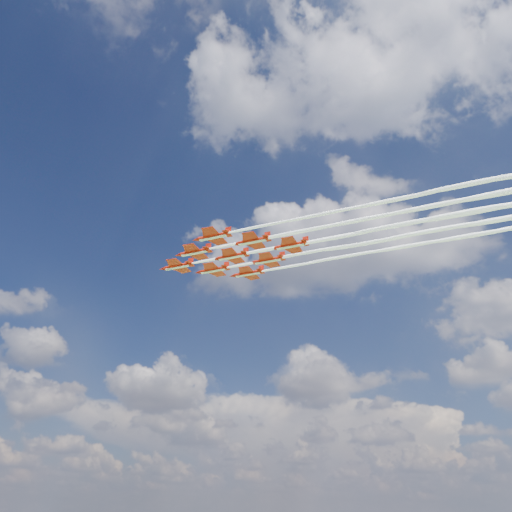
# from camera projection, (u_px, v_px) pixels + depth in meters

# --- Properties ---
(jet_lead) EXTENTS (140.19, 10.99, 3.07)m
(jet_lead) POSITION_uv_depth(u_px,v_px,m) (383.00, 228.00, 140.38)
(jet_lead) COLOR #A81609
(jet_row2_port) EXTENTS (140.19, 10.99, 3.07)m
(jet_row2_port) POSITION_uv_depth(u_px,v_px,m) (416.00, 209.00, 131.75)
(jet_row2_port) COLOR #A81609
(jet_row2_starb) EXTENTS (140.19, 10.99, 3.07)m
(jet_row2_starb) POSITION_uv_depth(u_px,v_px,m) (421.00, 233.00, 142.78)
(jet_row2_starb) COLOR #A81609
(jet_row3_port) EXTENTS (140.19, 10.99, 3.07)m
(jet_row3_port) POSITION_uv_depth(u_px,v_px,m) (454.00, 188.00, 123.12)
(jet_row3_port) COLOR #A81609
(jet_row3_centre) EXTENTS (140.19, 10.99, 3.07)m
(jet_row3_centre) POSITION_uv_depth(u_px,v_px,m) (456.00, 215.00, 134.15)
(jet_row3_centre) COLOR #A81609
(jet_row3_starb) EXTENTS (140.19, 10.99, 3.07)m
(jet_row3_starb) POSITION_uv_depth(u_px,v_px,m) (457.00, 238.00, 145.18)
(jet_row3_starb) COLOR #A81609
(jet_row4_port) EXTENTS (140.19, 10.99, 3.07)m
(jet_row4_port) POSITION_uv_depth(u_px,v_px,m) (495.00, 194.00, 125.53)
(jet_row4_port) COLOR #A81609
(jet_row4_starb) EXTENTS (140.19, 10.99, 3.07)m
(jet_row4_starb) POSITION_uv_depth(u_px,v_px,m) (494.00, 220.00, 136.55)
(jet_row4_starb) COLOR #A81609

